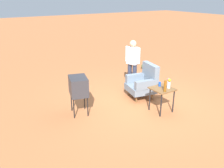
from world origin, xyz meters
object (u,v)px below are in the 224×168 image
(flower_vase, at_px, (169,83))
(bottle_tall_amber, at_px, (165,86))
(side_table, at_px, (162,92))
(tv_on_stand, at_px, (79,86))
(person_standing, at_px, (132,62))
(armchair, at_px, (144,82))
(soda_can_blue, at_px, (160,84))

(flower_vase, bearing_deg, bottle_tall_amber, -63.93)
(side_table, relative_size, tv_on_stand, 0.66)
(person_standing, bearing_deg, bottle_tall_amber, -12.62)
(tv_on_stand, bearing_deg, person_standing, 107.79)
(bottle_tall_amber, bearing_deg, flower_vase, 116.07)
(tv_on_stand, bearing_deg, side_table, 61.25)
(armchair, bearing_deg, flower_vase, -1.76)
(soda_can_blue, relative_size, bottle_tall_amber, 0.41)
(side_table, bearing_deg, tv_on_stand, -118.75)
(armchair, distance_m, soda_can_blue, 0.89)
(armchair, xyz_separation_m, side_table, (0.99, -0.18, 0.07))
(armchair, xyz_separation_m, tv_on_stand, (-0.07, -2.12, 0.28))
(person_standing, bearing_deg, side_table, -10.70)
(soda_can_blue, height_order, bottle_tall_amber, bottle_tall_amber)
(armchair, xyz_separation_m, bottle_tall_amber, (1.19, -0.29, 0.33))
(person_standing, bearing_deg, flower_vase, -5.86)
(person_standing, xyz_separation_m, bottle_tall_amber, (2.00, -0.45, -0.11))
(armchair, xyz_separation_m, flower_vase, (1.07, -0.03, 0.32))
(armchair, relative_size, bottle_tall_amber, 3.53)
(bottle_tall_amber, bearing_deg, side_table, 151.63)
(flower_vase, bearing_deg, person_standing, 174.14)
(person_standing, distance_m, soda_can_blue, 1.69)
(tv_on_stand, height_order, flower_vase, tv_on_stand)
(flower_vase, bearing_deg, soda_can_blue, -154.23)
(armchair, height_order, flower_vase, armchair)
(tv_on_stand, height_order, bottle_tall_amber, tv_on_stand)
(side_table, height_order, bottle_tall_amber, bottle_tall_amber)
(tv_on_stand, xyz_separation_m, flower_vase, (1.14, 2.09, 0.04))
(person_standing, relative_size, bottle_tall_amber, 5.47)
(armchair, xyz_separation_m, soda_can_blue, (0.84, -0.14, 0.24))
(bottle_tall_amber, bearing_deg, tv_on_stand, -124.56)
(armchair, relative_size, side_table, 1.57)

